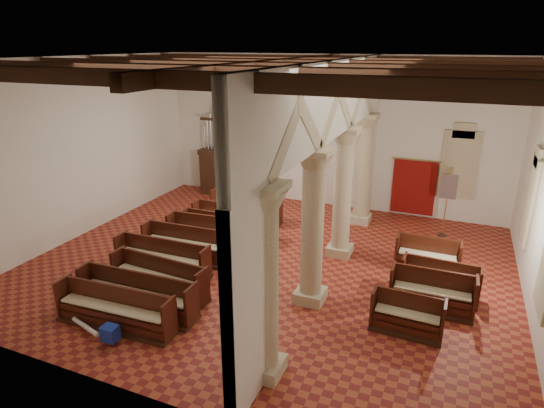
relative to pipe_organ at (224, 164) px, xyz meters
The scene contains 31 objects.
floor 7.24m from the pipe_organ, 50.71° to the right, with size 14.00×14.00×0.00m, color #9A3C21.
ceiling 8.48m from the pipe_organ, 50.71° to the right, with size 14.00×14.00×0.00m, color #2F1F0F.
wall_back 4.81m from the pipe_organ, ahead, with size 14.00×0.02×6.00m, color white.
wall_front 12.46m from the pipe_organ, 68.63° to the right, with size 14.00×0.02×6.00m, color white.
wall_left 6.26m from the pipe_organ, 114.44° to the right, with size 0.02×12.00×6.00m, color white.
ceiling_beams 8.38m from the pipe_organ, 50.71° to the right, with size 13.80×11.80×0.30m, color #351F11, non-canonical shape.
arcade 8.65m from the pipe_organ, 41.12° to the right, with size 0.90×11.90×6.00m.
window_right_b 11.89m from the pipe_organ, 14.65° to the right, with size 0.03×1.00×2.20m, color #33745E.
window_back 9.55m from the pipe_organ, ahead, with size 1.00×0.03×2.20m, color #33745E.
pipe_organ is the anchor object (origin of this frame).
lectern 2.35m from the pipe_organ, 37.90° to the right, with size 0.49×0.50×1.22m.
dossal_curtain 8.01m from the pipe_organ, ahead, with size 1.80×0.07×2.17m.
processional_banner 9.34m from the pipe_organ, ahead, with size 0.55×0.70×2.41m.
hymnal_box_a 10.87m from the pipe_organ, 75.33° to the right, with size 0.35×0.29×0.35m, color navy.
hymnal_box_b 9.43m from the pipe_organ, 59.42° to the right, with size 0.32×0.26×0.32m, color #16289A.
hymnal_box_c 6.40m from the pipe_organ, 64.21° to the right, with size 0.33×0.27×0.33m, color #191699.
tube_heater_a 10.61m from the pipe_organ, 79.57° to the right, with size 0.10×0.10×1.03m, color white.
tube_heater_b 9.20m from the pipe_organ, 82.27° to the right, with size 0.10×0.10×1.01m, color white.
nave_pew_0 10.23m from the pipe_organ, 76.31° to the right, with size 3.07×0.81×1.00m.
nave_pew_1 9.56m from the pipe_organ, 74.88° to the right, with size 3.22×0.78×1.04m.
nave_pew_2 8.69m from the pipe_organ, 73.32° to the right, with size 2.88×0.87×1.03m.
nave_pew_3 7.56m from the pipe_organ, 75.60° to the right, with size 2.95×0.75×1.04m.
nave_pew_4 6.59m from the pipe_organ, 71.73° to the right, with size 2.98×0.83×1.06m.
nave_pew_5 5.96m from the pipe_organ, 64.69° to the right, with size 3.25×0.96×1.13m.
nave_pew_6 5.38m from the pipe_organ, 63.02° to the right, with size 2.85×0.70×1.02m.
nave_pew_7 4.63m from the pipe_organ, 58.10° to the right, with size 2.99×0.73×1.04m.
nave_pew_8 3.57m from the pipe_organ, 48.19° to the right, with size 2.78×0.84×1.10m.
aisle_pew_0 11.58m from the pipe_organ, 40.29° to the right, with size 1.66×0.69×0.96m.
aisle_pew_1 11.21m from the pipe_organ, 34.12° to the right, with size 2.05×0.75×1.07m.
aisle_pew_2 10.94m from the pipe_organ, 30.40° to the right, with size 2.01×0.77×1.01m.
aisle_pew_3 9.94m from the pipe_organ, 24.95° to the right, with size 1.82×0.71×1.05m.
Camera 1 is at (4.88, -11.49, 6.40)m, focal length 30.00 mm.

